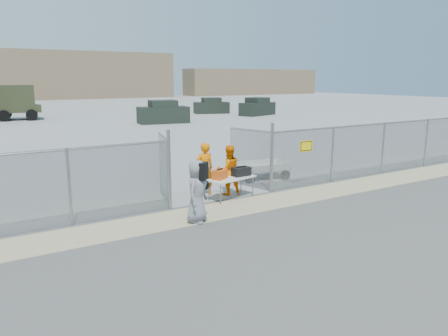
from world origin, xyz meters
TOP-DOWN VIEW (x-y plane):
  - ground at (0.00, 0.00)m, footprint 160.00×160.00m
  - tarmac_inside at (0.00, 42.00)m, footprint 160.00×80.00m
  - dirt_strip at (0.00, 1.00)m, footprint 44.00×1.60m
  - distant_hills at (5.00, 78.00)m, footprint 140.00×6.00m
  - chain_link_fence at (0.00, 2.00)m, footprint 40.00×0.20m
  - folding_table at (0.30, 2.01)m, footprint 1.85×1.07m
  - orange_bag at (-0.15, 2.02)m, footprint 0.60×0.52m
  - black_duffel at (0.73, 2.06)m, footprint 0.64×0.40m
  - security_worker_left at (-0.26, 2.88)m, footprint 0.71×0.49m
  - security_worker_right at (0.50, 2.50)m, footprint 0.97×0.82m
  - visitor at (-1.87, 0.44)m, footprint 1.05×1.01m
  - utility_trailer at (2.96, 3.96)m, footprint 3.12×1.92m
  - military_truck at (-3.56, 36.89)m, footprint 7.34×3.62m
  - parked_vehicle_near at (8.55, 26.35)m, footprint 4.71×2.68m
  - parked_vehicle_mid at (17.74, 33.57)m, footprint 4.24×2.79m
  - parked_vehicle_far at (20.70, 28.70)m, footprint 4.56×3.03m

SIDE VIEW (x-z plane):
  - ground at x=0.00m, z-range 0.00..0.00m
  - tarmac_inside at x=0.00m, z-range 0.00..0.01m
  - dirt_strip at x=0.00m, z-range 0.00..0.01m
  - utility_trailer at x=2.96m, z-range 0.00..0.71m
  - folding_table at x=0.30m, z-range 0.00..0.74m
  - parked_vehicle_mid at x=17.74m, z-range 0.00..1.76m
  - security_worker_right at x=0.50m, z-range 0.00..1.76m
  - black_duffel at x=0.73m, z-range 0.74..1.04m
  - orange_bag at x=-0.15m, z-range 0.74..1.05m
  - visitor at x=-1.87m, z-range 0.00..1.81m
  - security_worker_left at x=-0.26m, z-range 0.00..1.87m
  - parked_vehicle_far at x=20.70m, z-range 0.00..1.90m
  - parked_vehicle_near at x=8.55m, z-range 0.00..2.02m
  - chain_link_fence at x=0.00m, z-range 0.00..2.20m
  - military_truck at x=-3.56m, z-range 0.00..3.35m
  - distant_hills at x=5.00m, z-range 0.00..9.00m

